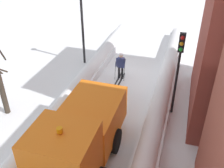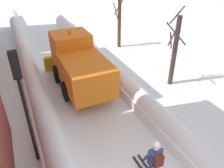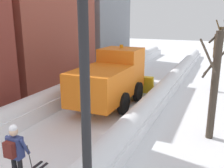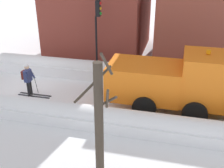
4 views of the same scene
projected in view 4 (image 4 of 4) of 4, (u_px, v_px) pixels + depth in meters
ground_plane at (216, 112)px, 13.28m from camera, size 80.00×80.00×0.00m
snowbank_left at (214, 82)px, 15.18m from camera, size 1.10×36.00×1.10m
snowbank_right at (223, 135)px, 10.99m from camera, size 1.10×36.00×0.96m
plow_truck at (173, 81)px, 12.96m from camera, size 3.20×5.98×3.12m
skier at (28, 78)px, 14.45m from camera, size 0.62×1.80×1.81m
traffic_light_pole at (98, 24)px, 16.06m from camera, size 0.28×0.42×4.48m
bare_tree_near at (99, 122)px, 8.60m from camera, size 1.15×1.37×4.59m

